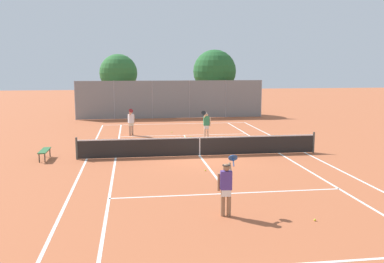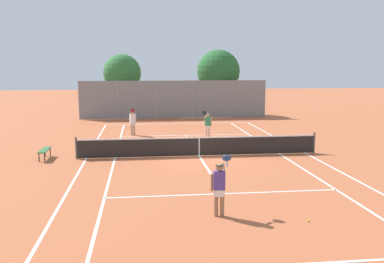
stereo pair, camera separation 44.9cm
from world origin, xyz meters
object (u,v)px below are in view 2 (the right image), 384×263
at_px(courtside_bench, 45,151).
at_px(tree_behind_right, 219,73).
at_px(player_far_left, 133,121).
at_px(loose_tennis_ball_4, 228,144).
at_px(player_near_side, 219,186).
at_px(tree_behind_left, 122,74).
at_px(loose_tennis_ball_3, 203,170).
at_px(tennis_net, 199,146).
at_px(loose_tennis_ball_2, 187,136).
at_px(player_far_right, 208,124).
at_px(loose_tennis_ball_5, 192,137).
at_px(loose_tennis_ball_0, 308,221).
at_px(loose_tennis_ball_1, 174,132).

relative_size(courtside_bench, tree_behind_right, 0.25).
distance_m(player_far_left, loose_tennis_ball_4, 6.80).
bearing_deg(player_near_side, tree_behind_left, 98.33).
bearing_deg(loose_tennis_ball_3, courtside_bench, 155.47).
height_order(tennis_net, tree_behind_left, tree_behind_left).
xyz_separation_m(loose_tennis_ball_4, tree_behind_right, (2.34, 15.43, 3.75)).
distance_m(loose_tennis_ball_2, tree_behind_right, 13.71).
distance_m(loose_tennis_ball_4, courtside_bench, 9.84).
height_order(player_near_side, tree_behind_left, tree_behind_left).
distance_m(player_near_side, loose_tennis_ball_2, 14.37).
height_order(tree_behind_left, tree_behind_right, tree_behind_right).
height_order(loose_tennis_ball_3, loose_tennis_ball_4, same).
distance_m(player_far_right, loose_tennis_ball_2, 1.71).
bearing_deg(player_near_side, courtside_bench, 128.13).
xyz_separation_m(player_near_side, loose_tennis_ball_2, (0.59, 14.33, -0.89)).
height_order(loose_tennis_ball_5, tree_behind_right, tree_behind_right).
height_order(player_far_left, loose_tennis_ball_0, player_far_left).
distance_m(loose_tennis_ball_1, tree_behind_left, 11.44).
xyz_separation_m(loose_tennis_ball_2, tree_behind_right, (4.36, 12.44, 3.75)).
relative_size(loose_tennis_ball_2, loose_tennis_ball_3, 1.00).
distance_m(tennis_net, loose_tennis_ball_1, 7.68).
distance_m(loose_tennis_ball_0, loose_tennis_ball_3, 6.63).
relative_size(player_far_left, loose_tennis_ball_3, 26.88).
relative_size(loose_tennis_ball_1, courtside_bench, 0.04).
relative_size(tree_behind_left, tree_behind_right, 0.93).
relative_size(loose_tennis_ball_0, loose_tennis_ball_4, 1.00).
distance_m(loose_tennis_ball_1, loose_tennis_ball_3, 10.74).
height_order(player_far_left, loose_tennis_ball_5, player_far_left).
bearing_deg(player_far_right, loose_tennis_ball_5, 140.30).
xyz_separation_m(loose_tennis_ball_3, tree_behind_right, (4.62, 21.28, 3.75)).
distance_m(player_far_left, loose_tennis_ball_5, 3.99).
relative_size(loose_tennis_ball_1, loose_tennis_ball_5, 1.00).
relative_size(loose_tennis_ball_3, loose_tennis_ball_4, 1.00).
xyz_separation_m(tennis_net, loose_tennis_ball_1, (-0.67, 7.64, -0.48)).
distance_m(loose_tennis_ball_1, courtside_bench, 10.08).
height_order(loose_tennis_ball_4, loose_tennis_ball_5, same).
relative_size(loose_tennis_ball_0, tree_behind_right, 0.01).
height_order(tennis_net, tree_behind_right, tree_behind_right).
distance_m(tennis_net, player_far_left, 7.61).
bearing_deg(loose_tennis_ball_1, loose_tennis_ball_5, -63.38).
relative_size(loose_tennis_ball_1, loose_tennis_ball_2, 1.00).
xyz_separation_m(player_near_side, player_far_left, (-2.79, 15.39, 0.00)).
bearing_deg(player_near_side, player_far_right, 82.50).
bearing_deg(courtside_bench, loose_tennis_ball_4, 15.05).
height_order(tennis_net, loose_tennis_ball_3, tennis_net).
bearing_deg(player_far_left, loose_tennis_ball_1, 17.12).
relative_size(player_near_side, player_far_right, 1.00).
bearing_deg(player_far_left, loose_tennis_ball_4, -36.90).
bearing_deg(tree_behind_right, loose_tennis_ball_1, -115.54).
bearing_deg(courtside_bench, player_near_side, -51.87).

